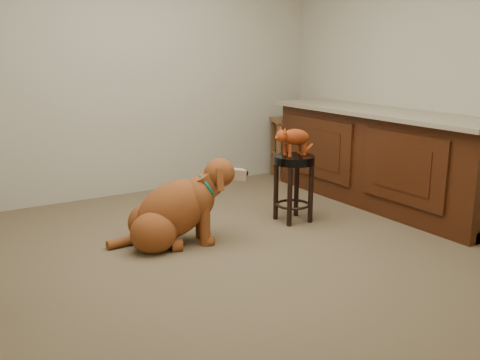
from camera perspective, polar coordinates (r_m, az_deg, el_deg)
floor at (r=4.17m, az=-1.40°, el=-7.48°), size 4.50×4.00×0.01m
room_shell at (r=3.89m, az=-1.55°, el=16.20°), size 4.54×4.04×2.62m
cabinet_run at (r=5.46m, az=14.82°, el=2.00°), size 0.70×2.56×0.94m
padded_stool at (r=4.77m, az=5.74°, el=0.55°), size 0.37×0.37×0.60m
wood_stool at (r=6.43m, az=5.15°, el=3.53°), size 0.50×0.50×0.71m
golden_retriever at (r=4.25m, az=-6.99°, el=-3.33°), size 1.09×0.66×0.72m
tabby_kitten at (r=4.70m, az=5.72°, el=4.47°), size 0.47×0.16×0.29m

